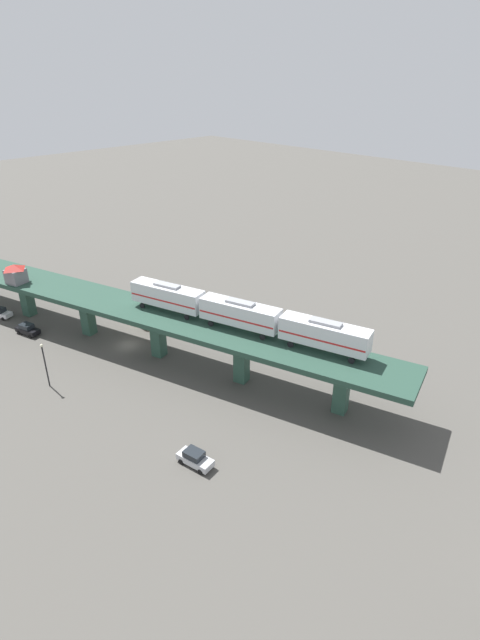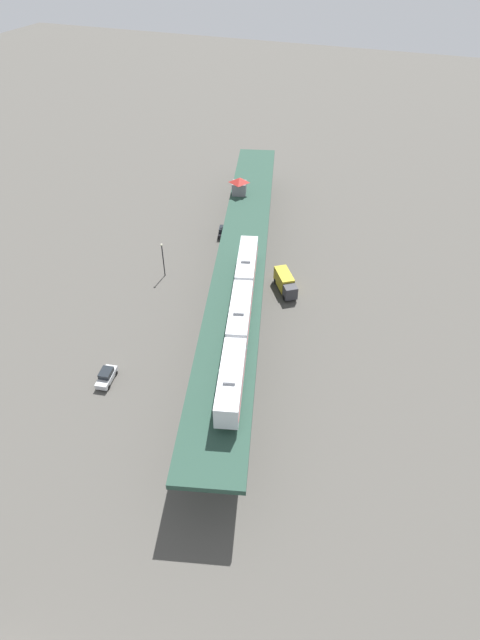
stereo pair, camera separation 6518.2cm
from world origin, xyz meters
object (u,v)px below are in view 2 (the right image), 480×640
(street_car_black, at_px, (223,232))
(street_car_white, at_px, (237,210))
(signal_hut, at_px, (239,186))
(street_car_silver, at_px, (106,376))
(subway_train, at_px, (240,314))
(street_lamp, at_px, (163,257))
(delivery_truck, at_px, (285,283))

(street_car_black, relative_size, street_car_white, 0.99)
(street_car_white, bearing_deg, street_car_black, 94.38)
(signal_hut, xyz_separation_m, street_car_silver, (2.08, 49.49, -8.46))
(subway_train, relative_size, street_car_black, 7.74)
(street_car_black, xyz_separation_m, street_car_white, (0.76, -9.95, 0.00))
(street_car_black, height_order, street_lamp, street_lamp)
(street_car_silver, bearing_deg, street_car_black, -90.44)
(signal_hut, distance_m, street_lamp, 23.92)
(signal_hut, relative_size, street_car_silver, 0.86)
(subway_train, distance_m, street_car_silver, 21.85)
(delivery_truck, bearing_deg, street_car_black, -38.27)
(street_car_silver, distance_m, delivery_truck, 35.54)
(street_car_white, height_order, street_car_silver, same)
(street_car_silver, bearing_deg, subway_train, -150.39)
(signal_hut, distance_m, street_car_silver, 50.26)
(street_car_black, bearing_deg, street_lamp, 74.74)
(street_car_black, height_order, street_car_silver, same)
(street_car_black, bearing_deg, delivery_truck, 141.73)
(street_car_black, relative_size, delivery_truck, 0.66)
(signal_hut, height_order, street_lamp, signal_hut)
(street_car_black, relative_size, street_car_silver, 1.02)
(street_lamp, bearing_deg, street_car_silver, 99.29)
(signal_hut, relative_size, street_car_white, 0.84)
(subway_train, distance_m, signal_hut, 42.50)
(signal_hut, bearing_deg, delivery_truck, 130.26)
(street_car_black, distance_m, street_car_silver, 44.58)
(delivery_truck, relative_size, street_lamp, 1.04)
(street_car_black, bearing_deg, subway_train, 115.90)
(delivery_truck, bearing_deg, street_car_silver, 59.37)
(street_lamp, bearing_deg, street_car_white, -98.31)
(street_car_white, relative_size, street_car_silver, 1.02)
(subway_train, relative_size, street_car_white, 7.70)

